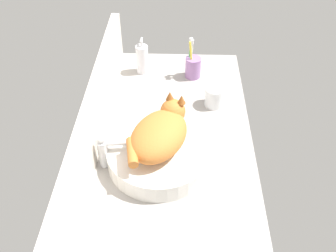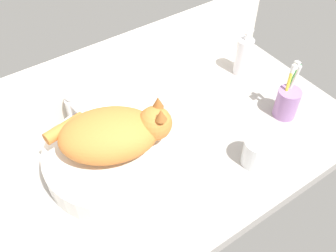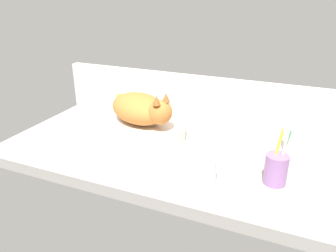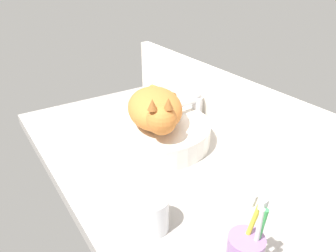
{
  "view_description": "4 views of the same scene",
  "coord_description": "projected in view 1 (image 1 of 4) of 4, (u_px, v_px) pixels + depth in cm",
  "views": [
    {
      "loc": [
        -100.36,
        -1.78,
        97.12
      ],
      "look_at": [
        -4.03,
        1.59,
        9.56
      ],
      "focal_mm": 40.0,
      "sensor_mm": 36.0,
      "label": 1
    },
    {
      "loc": [
        -34.92,
        -54.75,
        81.41
      ],
      "look_at": [
        4.16,
        1.97,
        7.89
      ],
      "focal_mm": 40.0,
      "sensor_mm": 36.0,
      "label": 2
    },
    {
      "loc": [
        44.03,
        -98.48,
        55.18
      ],
      "look_at": [
        3.13,
        -2.95,
        10.5
      ],
      "focal_mm": 35.0,
      "sensor_mm": 36.0,
      "label": 3
    },
    {
      "loc": [
        68.48,
        -43.64,
        54.89
      ],
      "look_at": [
        -2.27,
        2.88,
        10.58
      ],
      "focal_mm": 35.0,
      "sensor_mm": 36.0,
      "label": 4
    }
  ],
  "objects": [
    {
      "name": "backsplash_panel",
      "position": [
        95.0,
        115.0,
        1.33
      ],
      "size": [
        118.17,
        3.6,
        20.81
      ],
      "primitive_type": "cube",
      "color": "silver",
      "rests_on": "ground_plane"
    },
    {
      "name": "cat",
      "position": [
        160.0,
        133.0,
        1.23
      ],
      "size": [
        30.12,
        25.72,
        14.0
      ],
      "color": "#CC7533",
      "rests_on": "sink_basin"
    },
    {
      "name": "sink_basin",
      "position": [
        159.0,
        155.0,
        1.28
      ],
      "size": [
        35.66,
        35.66,
        6.87
      ],
      "primitive_type": "cylinder",
      "color": "silver",
      "rests_on": "ground_plane"
    },
    {
      "name": "toothbrush_cup",
      "position": [
        193.0,
        66.0,
        1.66
      ],
      "size": [
        6.87,
        6.87,
        18.71
      ],
      "color": "#996BA8",
      "rests_on": "ground_plane"
    },
    {
      "name": "faucet",
      "position": [
        106.0,
        150.0,
        1.25
      ],
      "size": [
        4.0,
        11.86,
        13.6
      ],
      "color": "silver",
      "rests_on": "ground_plane"
    },
    {
      "name": "water_glass",
      "position": [
        214.0,
        98.0,
        1.52
      ],
      "size": [
        7.92,
        7.92,
        8.29
      ],
      "color": "white",
      "rests_on": "ground_plane"
    },
    {
      "name": "ground_plane",
      "position": [
        173.0,
        142.0,
        1.41
      ],
      "size": [
        118.17,
        59.16,
        4.0
      ],
      "primitive_type": "cube",
      "color": "#9E9993"
    },
    {
      "name": "soap_dispenser",
      "position": [
        142.0,
        59.0,
        1.68
      ],
      "size": [
        5.47,
        5.47,
        16.36
      ],
      "color": "silver",
      "rests_on": "ground_plane"
    }
  ]
}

